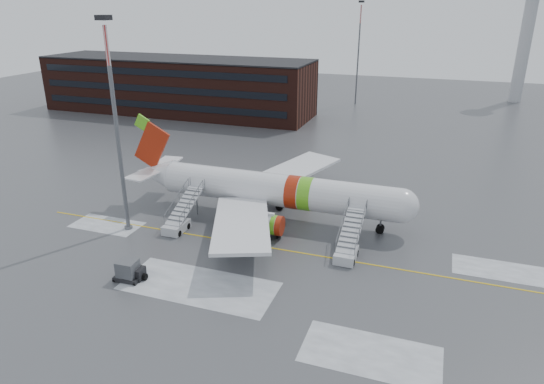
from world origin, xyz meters
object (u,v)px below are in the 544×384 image
at_px(airstair_aft, 179,220).
at_px(light_mast_near, 116,126).
at_px(airstair_fwd, 348,247).
at_px(pushback_tug, 266,230).
at_px(baggage_tractor, 133,272).
at_px(airliner, 270,190).
at_px(uld_container, 128,271).

height_order(airstair_aft, light_mast_near, light_mast_near).
distance_m(airstair_fwd, pushback_tug, 9.41).
xyz_separation_m(baggage_tractor, light_mast_near, (-6.66, 8.82, 11.23)).
bearing_deg(airliner, pushback_tug, -74.96).
relative_size(airstair_fwd, baggage_tractor, 2.73).
bearing_deg(pushback_tug, baggage_tractor, -125.03).
bearing_deg(pushback_tug, light_mast_near, -167.12).
distance_m(airstair_fwd, uld_container, 21.25).
bearing_deg(airstair_fwd, airliner, 148.36).
distance_m(baggage_tractor, light_mast_near, 15.76).
relative_size(airstair_fwd, uld_container, 3.16).
distance_m(airstair_aft, light_mast_near, 12.24).
height_order(pushback_tug, baggage_tractor, pushback_tug).
xyz_separation_m(airstair_fwd, airstair_aft, (-19.09, 0.00, 0.00)).
height_order(airstair_aft, uld_container, airstair_aft).
bearing_deg(baggage_tractor, light_mast_near, 127.04).
height_order(airliner, light_mast_near, light_mast_near).
distance_m(airliner, pushback_tug, 5.82).
bearing_deg(pushback_tug, airstair_fwd, -9.62).
relative_size(airliner, airstair_fwd, 4.55).
relative_size(pushback_tug, light_mast_near, 0.14).
height_order(airliner, uld_container, airliner).
relative_size(airstair_aft, baggage_tractor, 2.73).
relative_size(airliner, baggage_tractor, 12.40).
relative_size(airliner, uld_container, 14.38).
relative_size(uld_container, light_mast_near, 0.11).
height_order(airliner, airstair_aft, airliner).
relative_size(uld_container, baggage_tractor, 0.86).
height_order(airstair_fwd, pushback_tug, airstair_fwd).
relative_size(airliner, airstair_aft, 4.55).
xyz_separation_m(airliner, pushback_tug, (1.33, -4.96, -2.72)).
relative_size(airliner, pushback_tug, 11.31).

